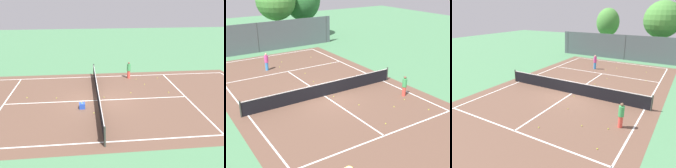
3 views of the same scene
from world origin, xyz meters
The scene contains 21 objects.
ground_plane centered at (0.00, 0.00, 0.00)m, with size 80.00×80.00×0.00m, color #4C8456.
court_surface centered at (0.00, 0.00, 0.00)m, with size 13.00×25.00×0.01m.
tennis_net centered at (0.00, 0.00, 0.51)m, with size 11.90×0.10×1.10m.
perimeter_fence centered at (0.00, 14.00, 1.60)m, with size 18.00×0.12×3.20m.
tree_0 centered at (3.59, 17.20, 5.01)m, with size 4.68×4.68×7.37m.
player_0 centered at (-1.41, 7.73, 0.80)m, with size 0.33×0.33×1.57m.
player_2 centered at (4.79, -3.03, 0.76)m, with size 0.32×0.32×1.48m.
ball_crate centered at (-1.22, 1.09, 0.18)m, with size 0.41×0.37×0.43m.
tennis_ball_0 centered at (2.92, -4.05, 0.03)m, with size 0.07×0.07×0.07m, color #CCE533.
tennis_ball_1 centered at (4.36, 6.27, 0.03)m, with size 0.07×0.07×0.07m, color #CCE533.
tennis_ball_2 centered at (0.94, -5.46, 0.03)m, with size 0.07×0.07×0.07m, color #CCE533.
tennis_ball_3 centered at (1.01, 5.04, 0.03)m, with size 0.07×0.07×0.07m, color #CCE533.
tennis_ball_4 centered at (0.69, 2.93, 0.03)m, with size 0.07×0.07×0.07m, color #CCE533.
tennis_ball_5 centered at (-0.17, 7.88, 0.03)m, with size 0.07×0.07×0.07m, color #CCE533.
tennis_ball_6 centered at (4.50, -5.58, 0.03)m, with size 0.07×0.07×0.07m, color #CCE533.
tennis_ball_7 centered at (4.31, -3.59, 0.03)m, with size 0.07×0.07×0.07m, color #CCE533.
tennis_ball_8 centered at (3.80, 9.19, 0.03)m, with size 0.07×0.07×0.07m, color #CCE533.
tennis_ball_10 centered at (0.62, 9.24, 0.03)m, with size 0.07×0.07×0.07m, color #CCE533.
tennis_ball_11 centered at (0.46, -0.48, 0.03)m, with size 0.07×0.07×0.07m, color #CCE533.
tennis_ball_12 centered at (-2.08, 0.36, 0.03)m, with size 0.07×0.07×0.07m, color #CCE533.
tennis_ball_13 centered at (1.15, -2.57, 0.03)m, with size 0.07×0.07×0.07m, color #CCE533.
Camera 2 is at (-9.61, -16.60, 8.48)m, focal length 47.02 mm.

